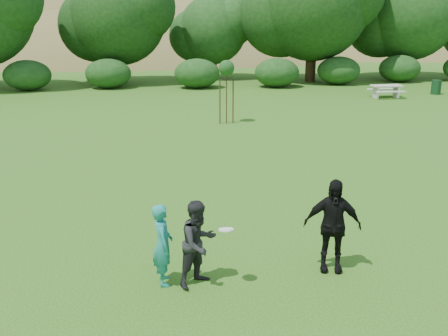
# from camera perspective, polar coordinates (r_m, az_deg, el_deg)

# --- Properties ---
(ground) EXTENTS (120.00, 120.00, 0.00)m
(ground) POSITION_cam_1_polar(r_m,az_deg,el_deg) (9.96, 2.41, -11.09)
(ground) COLOR #19470C
(ground) RESTS_ON ground
(player_teal) EXTENTS (0.42, 0.59, 1.53)m
(player_teal) POSITION_cam_1_polar(r_m,az_deg,el_deg) (9.10, -7.02, -8.65)
(player_teal) COLOR #1C7F77
(player_teal) RESTS_ON ground
(player_grey) EXTENTS (0.99, 0.95, 1.60)m
(player_grey) POSITION_cam_1_polar(r_m,az_deg,el_deg) (9.01, -2.91, -8.59)
(player_grey) COLOR black
(player_grey) RESTS_ON ground
(player_black) EXTENTS (1.15, 0.69, 1.83)m
(player_black) POSITION_cam_1_polar(r_m,az_deg,el_deg) (9.65, 12.26, -6.43)
(player_black) COLOR black
(player_black) RESTS_ON ground
(trash_can_near) EXTENTS (0.60, 0.60, 0.90)m
(trash_can_near) POSITION_cam_1_polar(r_m,az_deg,el_deg) (34.35, 23.08, 8.50)
(trash_can_near) COLOR #153B1F
(trash_can_near) RESTS_ON ground
(frisbee) EXTENTS (0.27, 0.27, 0.07)m
(frisbee) POSITION_cam_1_polar(r_m,az_deg,el_deg) (8.76, 0.24, -7.06)
(frisbee) COLOR white
(frisbee) RESTS_ON ground
(sapling) EXTENTS (0.70, 0.70, 2.85)m
(sapling) POSITION_cam_1_polar(r_m,az_deg,el_deg) (22.55, 0.29, 11.16)
(sapling) COLOR #3A2716
(sapling) RESTS_ON ground
(picnic_table) EXTENTS (1.80, 1.48, 0.76)m
(picnic_table) POSITION_cam_1_polar(r_m,az_deg,el_deg) (31.81, 18.06, 8.57)
(picnic_table) COLOR #BBBAAC
(picnic_table) RESTS_ON ground
(hillside) EXTENTS (150.00, 72.00, 52.00)m
(hillside) POSITION_cam_1_polar(r_m,az_deg,el_deg) (78.89, -6.95, 4.59)
(hillside) COLOR olive
(hillside) RESTS_ON ground
(tree_row) EXTENTS (53.92, 10.38, 9.62)m
(tree_row) POSITION_cam_1_polar(r_m,az_deg,el_deg) (37.65, -0.51, 17.20)
(tree_row) COLOR #3A2616
(tree_row) RESTS_ON ground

